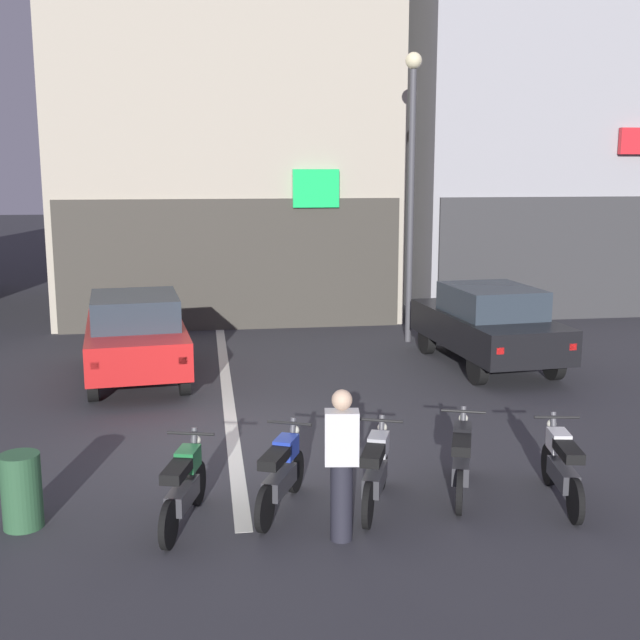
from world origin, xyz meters
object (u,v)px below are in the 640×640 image
(car_black_parked_kerbside, at_px, (488,323))
(motorcycle_white_row_rightmost, at_px, (562,466))
(street_lamp, at_px, (411,168))
(person_by_motorcycles, at_px, (342,464))
(trash_bin, at_px, (22,491))
(motorcycle_green_row_leftmost, at_px, (184,485))
(motorcycle_silver_row_centre, at_px, (376,469))
(motorcycle_blue_row_left_mid, at_px, (281,473))
(car_red_crossing_near, at_px, (136,334))
(motorcycle_black_row_right_mid, at_px, (461,458))
(car_blue_down_street, at_px, (264,274))

(car_black_parked_kerbside, relative_size, motorcycle_white_row_rightmost, 2.56)
(street_lamp, relative_size, person_by_motorcycles, 3.83)
(street_lamp, xyz_separation_m, trash_bin, (-6.69, -8.90, -3.50))
(motorcycle_white_row_rightmost, bearing_deg, motorcycle_green_row_leftmost, 179.56)
(car_black_parked_kerbside, distance_m, motorcycle_silver_row_centre, 7.36)
(motorcycle_blue_row_left_mid, bearing_deg, motorcycle_white_row_rightmost, -4.49)
(car_red_crossing_near, height_order, motorcycle_white_row_rightmost, car_red_crossing_near)
(trash_bin, bearing_deg, motorcycle_white_row_rightmost, -2.00)
(motorcycle_green_row_leftmost, height_order, motorcycle_black_row_right_mid, same)
(motorcycle_silver_row_centre, bearing_deg, motorcycle_blue_row_left_mid, 176.92)
(motorcycle_blue_row_left_mid, distance_m, motorcycle_silver_row_centre, 1.11)
(person_by_motorcycles, distance_m, trash_bin, 3.58)
(motorcycle_silver_row_centre, xyz_separation_m, person_by_motorcycles, (-0.55, -0.79, 0.40))
(motorcycle_green_row_leftmost, relative_size, motorcycle_white_row_rightmost, 0.98)
(car_red_crossing_near, height_order, motorcycle_silver_row_centre, car_red_crossing_near)
(car_red_crossing_near, height_order, motorcycle_black_row_right_mid, car_red_crossing_near)
(motorcycle_blue_row_left_mid, distance_m, trash_bin, 2.89)
(motorcycle_green_row_leftmost, xyz_separation_m, trash_bin, (-1.78, 0.18, -0.03))
(motorcycle_white_row_rightmost, height_order, trash_bin, motorcycle_white_row_rightmost)
(person_by_motorcycles, height_order, trash_bin, person_by_motorcycles)
(car_black_parked_kerbside, bearing_deg, car_blue_down_street, 115.04)
(car_black_parked_kerbside, bearing_deg, motorcycle_blue_row_left_mid, -127.10)
(motorcycle_blue_row_left_mid, relative_size, motorcycle_white_row_rightmost, 0.94)
(street_lamp, xyz_separation_m, motorcycle_green_row_leftmost, (-4.91, -9.08, -3.47))
(motorcycle_silver_row_centre, xyz_separation_m, trash_bin, (-4.00, 0.01, -0.03))
(trash_bin, bearing_deg, street_lamp, 53.07)
(car_blue_down_street, bearing_deg, motorcycle_white_row_rightmost, -80.76)
(car_red_crossing_near, bearing_deg, motorcycle_silver_row_centre, -62.93)
(car_red_crossing_near, bearing_deg, car_blue_down_street, 69.97)
(motorcycle_green_row_leftmost, bearing_deg, car_blue_down_street, 82.19)
(motorcycle_black_row_right_mid, bearing_deg, trash_bin, -177.85)
(motorcycle_silver_row_centre, height_order, person_by_motorcycles, person_by_motorcycles)
(motorcycle_green_row_leftmost, relative_size, motorcycle_black_row_right_mid, 1.02)
(car_blue_down_street, bearing_deg, motorcycle_black_row_right_mid, -84.83)
(motorcycle_green_row_leftmost, xyz_separation_m, motorcycle_blue_row_left_mid, (1.11, 0.23, 0.00))
(street_lamp, relative_size, motorcycle_blue_row_left_mid, 4.10)
(motorcycle_silver_row_centre, xyz_separation_m, motorcycle_black_row_right_mid, (1.11, 0.21, 0.00))
(car_red_crossing_near, distance_m, motorcycle_white_row_rightmost, 8.50)
(car_red_crossing_near, relative_size, motorcycle_white_row_rightmost, 2.57)
(motorcycle_blue_row_left_mid, distance_m, motorcycle_black_row_right_mid, 2.23)
(car_blue_down_street, xyz_separation_m, trash_bin, (-3.81, -14.62, -0.46))
(street_lamp, bearing_deg, motorcycle_green_row_leftmost, -118.40)
(street_lamp, xyz_separation_m, motorcycle_blue_row_left_mid, (-3.79, -8.85, -3.47))
(car_red_crossing_near, relative_size, trash_bin, 5.01)
(motorcycle_black_row_right_mid, xyz_separation_m, person_by_motorcycles, (-1.66, -1.00, 0.40))
(car_black_parked_kerbside, xyz_separation_m, motorcycle_blue_row_left_mid, (-4.77, -6.31, -0.43))
(car_black_parked_kerbside, relative_size, motorcycle_silver_row_centre, 2.67)
(motorcycle_blue_row_left_mid, relative_size, motorcycle_black_row_right_mid, 0.98)
(motorcycle_white_row_rightmost, distance_m, person_by_motorcycles, 2.86)
(motorcycle_silver_row_centre, distance_m, person_by_motorcycles, 1.04)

